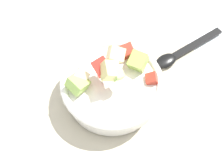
{
  "coord_description": "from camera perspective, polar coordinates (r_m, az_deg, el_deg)",
  "views": [
    {
      "loc": [
        -0.13,
        -0.25,
        0.55
      ],
      "look_at": [
        0.01,
        0.01,
        0.05
      ],
      "focal_mm": 43.69,
      "sensor_mm": 36.0,
      "label": 1
    }
  ],
  "objects": [
    {
      "name": "salad_bowl",
      "position": [
        0.58,
        -0.01,
        -0.25
      ],
      "size": [
        0.22,
        0.22,
        0.12
      ],
      "color": "white",
      "rests_on": "placemat"
    },
    {
      "name": "ground_plane",
      "position": [
        0.62,
        -0.03,
        -3.42
      ],
      "size": [
        2.4,
        2.4,
        0.0
      ],
      "primitive_type": "plane",
      "color": "silver"
    },
    {
      "name": "serving_spoon",
      "position": [
        0.69,
        13.85,
        6.24
      ],
      "size": [
        0.21,
        0.05,
        0.01
      ],
      "color": "black",
      "rests_on": "placemat"
    },
    {
      "name": "placemat",
      "position": [
        0.61,
        -0.03,
        -3.29
      ],
      "size": [
        0.49,
        0.33,
        0.01
      ],
      "primitive_type": "cube",
      "color": "#BCB299",
      "rests_on": "ground_plane"
    }
  ]
}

